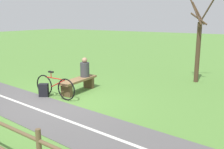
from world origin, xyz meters
The scene contains 6 objects.
ground_plane centered at (0.00, 0.00, 0.00)m, with size 80.00×80.00×0.00m, color #548438.
bench centered at (-1.10, -0.24, 0.35)m, with size 1.79×0.52×0.51m.
person_seated centered at (-1.52, -0.25, 0.83)m, with size 0.36×0.36×0.76m.
bicycle centered at (-0.09, -0.45, 0.40)m, with size 0.08×1.82×0.94m.
backpack centered at (0.04, -0.88, 0.23)m, with size 0.37×0.39×0.47m.
tree_near_bench centered at (-5.09, 3.08, 1.58)m, with size 0.99×0.98×3.59m.
Camera 1 is at (6.10, 5.95, 2.78)m, focal length 41.20 mm.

